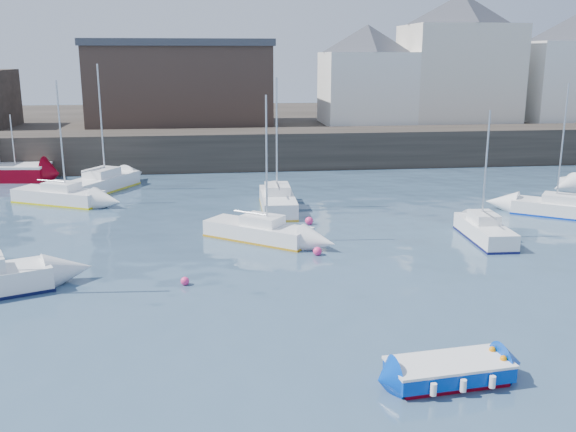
{
  "coord_description": "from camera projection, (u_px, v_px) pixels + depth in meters",
  "views": [
    {
      "loc": [
        -3.71,
        -17.72,
        9.01
      ],
      "look_at": [
        0.0,
        12.0,
        1.5
      ],
      "focal_mm": 40.0,
      "sensor_mm": 36.0,
      "label": 1
    }
  ],
  "objects": [
    {
      "name": "buoy_mid",
      "position": [
        317.0,
        255.0,
        29.79
      ],
      "size": [
        0.41,
        0.41,
        0.41
      ],
      "primitive_type": "sphere",
      "color": "#FF327E",
      "rests_on": "ground"
    },
    {
      "name": "sailboat_c",
      "position": [
        485.0,
        230.0,
        32.12
      ],
      "size": [
        1.78,
        4.95,
        6.43
      ],
      "color": "white",
      "rests_on": "ground"
    },
    {
      "name": "land_strip",
      "position": [
        242.0,
        127.0,
        70.36
      ],
      "size": [
        90.0,
        32.0,
        2.8
      ],
      "primitive_type": "cube",
      "color": "#28231E",
      "rests_on": "ground"
    },
    {
      "name": "buoy_near",
      "position": [
        185.0,
        285.0,
        25.93
      ],
      "size": [
        0.35,
        0.35,
        0.35
      ],
      "primitive_type": "sphere",
      "color": "#FF327E",
      "rests_on": "ground"
    },
    {
      "name": "bldg_east_d",
      "position": [
        367.0,
        74.0,
        59.16
      ],
      "size": [
        11.14,
        11.14,
        8.95
      ],
      "color": "white",
      "rests_on": "land_strip"
    },
    {
      "name": "warehouse",
      "position": [
        181.0,
        82.0,
        58.74
      ],
      "size": [
        16.4,
        10.4,
        7.6
      ],
      "color": "#3D2D26",
      "rests_on": "land_strip"
    },
    {
      "name": "bldg_east_a",
      "position": [
        459.0,
        58.0,
        60.37
      ],
      "size": [
        13.36,
        13.36,
        11.8
      ],
      "color": "beige",
      "rests_on": "land_strip"
    },
    {
      "name": "sailboat_b",
      "position": [
        258.0,
        231.0,
        32.13
      ],
      "size": [
        5.53,
        4.84,
        7.21
      ],
      "color": "white",
      "rests_on": "ground"
    },
    {
      "name": "blue_dinghy",
      "position": [
        449.0,
        370.0,
        18.11
      ],
      "size": [
        3.62,
        2.02,
        0.66
      ],
      "color": "maroon",
      "rests_on": "ground"
    },
    {
      "name": "water",
      "position": [
        336.0,
        357.0,
        19.69
      ],
      "size": [
        220.0,
        220.0,
        0.0
      ],
      "primitive_type": "plane",
      "color": "#2D4760",
      "rests_on": "ground"
    },
    {
      "name": "sailboat_e",
      "position": [
        59.0,
        196.0,
        40.09
      ],
      "size": [
        6.09,
        4.38,
        7.58
      ],
      "color": "white",
      "rests_on": "ground"
    },
    {
      "name": "bldg_east_b",
      "position": [
        570.0,
        68.0,
        61.44
      ],
      "size": [
        11.88,
        11.88,
        9.95
      ],
      "color": "white",
      "rests_on": "land_strip"
    },
    {
      "name": "buoy_far",
      "position": [
        309.0,
        224.0,
        35.2
      ],
      "size": [
        0.45,
        0.45,
        0.45
      ],
      "primitive_type": "sphere",
      "color": "#FF327E",
      "rests_on": "ground"
    },
    {
      "name": "sailboat_d",
      "position": [
        566.0,
        209.0,
        36.85
      ],
      "size": [
        5.89,
        5.0,
        7.54
      ],
      "color": "white",
      "rests_on": "ground"
    },
    {
      "name": "quay_wall",
      "position": [
        254.0,
        149.0,
        53.01
      ],
      "size": [
        90.0,
        5.0,
        3.0
      ],
      "primitive_type": "cube",
      "color": "#28231E",
      "rests_on": "ground"
    },
    {
      "name": "sailboat_f",
      "position": [
        278.0,
        201.0,
        38.37
      ],
      "size": [
        2.11,
        6.05,
        7.79
      ],
      "color": "white",
      "rests_on": "ground"
    },
    {
      "name": "sailboat_h",
      "position": [
        100.0,
        183.0,
        43.65
      ],
      "size": [
        4.99,
        6.8,
        8.49
      ],
      "color": "white",
      "rests_on": "ground"
    }
  ]
}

